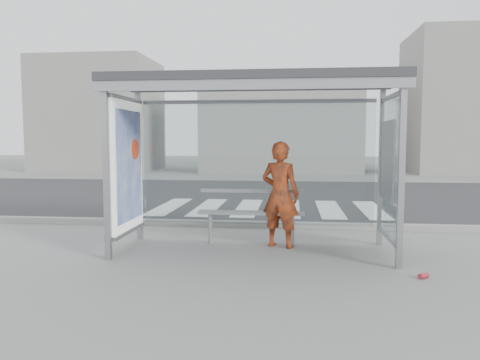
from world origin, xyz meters
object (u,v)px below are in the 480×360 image
Objects in this scene: person at (280,194)px; soda_can at (424,276)px; bus_shelter at (229,121)px; bench at (251,212)px.

person is 12.69× the size of soda_can.
bus_shelter is at bearing 41.49° from person.
bench is (0.30, 0.44, -1.46)m from bus_shelter.
bus_shelter is 1.42m from person.
person reaches higher than soda_can.
person is 2.49m from soda_can.
bus_shelter reaches higher than bench.
bus_shelter is 3.44m from soda_can.
person is at bearing 22.25° from bus_shelter.
soda_can is (2.57, -1.21, -1.95)m from bus_shelter.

